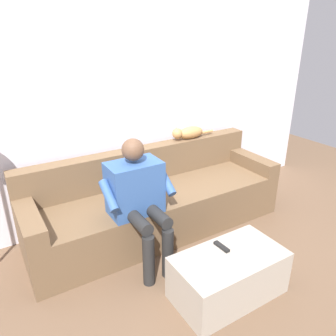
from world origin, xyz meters
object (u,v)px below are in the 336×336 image
coffee_table (228,275)px  cat_on_backrest (188,133)px  person_solo_seated (138,195)px  remote_black (222,247)px  couch (156,203)px

coffee_table → cat_on_backrest: 1.67m
coffee_table → person_solo_seated: (0.38, -0.77, 0.46)m
coffee_table → cat_on_backrest: (-0.57, -1.40, 0.70)m
person_solo_seated → cat_on_backrest: (-0.95, -0.63, 0.24)m
cat_on_backrest → remote_black: bearing=66.4°
coffee_table → remote_black: bearing=-93.8°
coffee_table → person_solo_seated: bearing=-63.7°
couch → person_solo_seated: person_solo_seated is taller
coffee_table → remote_black: remote_black is taller
couch → cat_on_backrest: (-0.57, -0.27, 0.59)m
person_solo_seated → remote_black: size_ratio=7.59×
person_solo_seated → remote_black: 0.81m
person_solo_seated → remote_black: bearing=120.4°
coffee_table → remote_black: size_ratio=5.81×
coffee_table → remote_black: (-0.01, -0.11, 0.20)m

